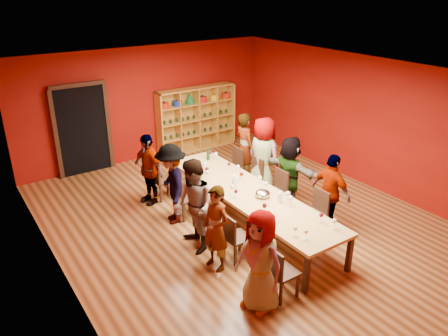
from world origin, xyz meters
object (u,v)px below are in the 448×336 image
(person_left_3, at_px, (172,184))
(chair_person_right_3, at_px, (254,175))
(chair_person_left_0, at_px, (279,270))
(person_left_4, at_px, (148,169))
(tasting_table, at_px, (248,194))
(person_right_4, at_px, (245,148))
(wine_bottle, at_px, (208,155))
(chair_person_right_4, at_px, (234,164))
(person_right_1, at_px, (331,192))
(chair_person_right_1, at_px, (316,210))
(chair_person_left_2, at_px, (212,219))
(chair_person_left_3, at_px, (183,196))
(chair_person_left_1, at_px, (234,235))
(person_right_2, at_px, (290,172))
(person_left_0, at_px, (260,261))
(person_left_2, at_px, (194,207))
(spittoon_bowl, at_px, (263,194))
(person_right_3, at_px, (263,156))
(chair_person_left_4, at_px, (160,178))
(person_left_1, at_px, (216,229))
(chair_person_right_2, at_px, (277,188))
(shelving_unit, at_px, (196,116))

(person_left_3, height_order, chair_person_right_3, person_left_3)
(chair_person_left_0, distance_m, person_left_4, 4.02)
(tasting_table, height_order, person_right_4, person_right_4)
(wine_bottle, bearing_deg, chair_person_right_4, -3.90)
(person_right_1, bearing_deg, chair_person_right_1, 87.46)
(person_left_4, bearing_deg, chair_person_left_2, -4.49)
(chair_person_left_3, height_order, chair_person_right_3, same)
(chair_person_left_1, distance_m, person_right_1, 2.20)
(person_right_2, bearing_deg, person_left_0, 121.04)
(chair_person_left_3, relative_size, person_right_2, 0.56)
(chair_person_right_1, bearing_deg, person_right_1, 0.00)
(person_left_2, height_order, spittoon_bowl, person_left_2)
(person_left_0, height_order, person_right_3, person_right_3)
(person_left_3, distance_m, person_left_4, 1.03)
(chair_person_left_2, xyz_separation_m, chair_person_right_3, (1.82, 1.12, 0.00))
(person_left_0, height_order, chair_person_left_2, person_left_0)
(chair_person_left_3, bearing_deg, chair_person_left_4, 90.00)
(person_left_4, distance_m, chair_person_right_1, 3.64)
(person_right_3, distance_m, person_right_4, 0.76)
(chair_person_left_2, bearing_deg, chair_person_right_1, -24.56)
(person_left_2, relative_size, chair_person_left_3, 1.95)
(person_left_2, height_order, chair_person_right_4, person_left_2)
(tasting_table, relative_size, chair_person_right_1, 5.06)
(chair_person_left_2, bearing_deg, person_right_4, 41.52)
(chair_person_right_4, bearing_deg, spittoon_bowl, -111.56)
(chair_person_left_3, height_order, person_right_4, person_right_4)
(chair_person_left_4, height_order, person_right_2, person_right_2)
(person_right_2, bearing_deg, person_left_2, 87.20)
(chair_person_left_1, distance_m, chair_person_right_3, 2.56)
(chair_person_left_3, distance_m, chair_person_right_4, 1.98)
(person_left_0, distance_m, chair_person_right_1, 2.45)
(chair_person_right_4, xyz_separation_m, wine_bottle, (-0.69, 0.05, 0.37))
(person_left_1, bearing_deg, chair_person_left_2, 141.07)
(person_left_4, height_order, chair_person_right_2, person_left_4)
(person_left_1, relative_size, wine_bottle, 4.87)
(person_left_0, distance_m, person_left_1, 1.18)
(wine_bottle, bearing_deg, chair_person_right_3, -49.44)
(chair_person_left_1, xyz_separation_m, spittoon_bowl, (0.99, 0.47, 0.32))
(person_left_1, bearing_deg, person_left_2, 171.14)
(chair_person_right_4, bearing_deg, chair_person_left_2, -134.04)
(shelving_unit, bearing_deg, chair_person_left_0, -110.06)
(tasting_table, distance_m, chair_person_right_4, 1.98)
(person_right_3, relative_size, person_right_4, 1.05)
(chair_person_right_1, bearing_deg, chair_person_right_3, 90.00)
(chair_person_left_0, bearing_deg, chair_person_left_4, 90.00)
(person_left_4, bearing_deg, person_left_0, -13.16)
(person_left_4, relative_size, chair_person_right_1, 1.77)
(chair_person_right_2, bearing_deg, person_right_3, 72.33)
(person_left_2, height_order, person_left_3, person_left_2)
(person_left_4, distance_m, chair_person_right_4, 2.12)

